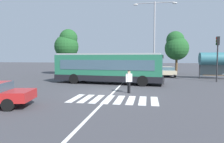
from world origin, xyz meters
name	(u,v)px	position (x,y,z in m)	size (l,w,h in m)	color
ground_plane	(108,92)	(0.00, 0.00, 0.00)	(160.00, 160.00, 0.00)	#3D3D42
city_transit_bus	(108,68)	(-0.95, 5.21, 1.59)	(11.17, 3.70, 3.06)	black
pedestrian_crossing_street	(129,80)	(1.63, -0.07, 0.97)	(0.47, 0.46, 1.72)	black
parked_car_white	(110,70)	(-2.48, 14.51, 0.77)	(1.88, 4.50, 1.35)	black
parked_car_silver	(129,70)	(0.30, 14.78, 0.77)	(1.97, 4.55, 1.35)	black
parked_car_blue	(149,71)	(3.13, 14.24, 0.77)	(1.94, 4.53, 1.35)	black
parked_car_champagne	(167,71)	(5.62, 14.11, 0.77)	(2.08, 4.60, 1.35)	black
traffic_light_far_corner	(218,52)	(10.29, 8.38, 3.25)	(0.33, 0.32, 4.85)	#28282B
bus_stop_shelter	(217,59)	(11.30, 11.79, 2.42)	(4.05, 1.54, 3.25)	#28282B
twin_arm_street_lamp	(154,31)	(3.74, 11.10, 5.86)	(5.34, 0.32, 9.49)	#939399
background_tree_left	(67,44)	(-9.10, 14.52, 4.62)	(3.61, 3.61, 6.88)	brown
background_tree_right	(176,46)	(7.35, 18.61, 4.43)	(3.71, 3.71, 6.75)	brown
crosswalk_painted_stripes	(114,99)	(0.90, -2.60, 0.00)	(5.51, 2.72, 0.01)	silver
lane_center_line	(117,88)	(0.44, 2.00, 0.00)	(0.16, 24.00, 0.01)	silver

